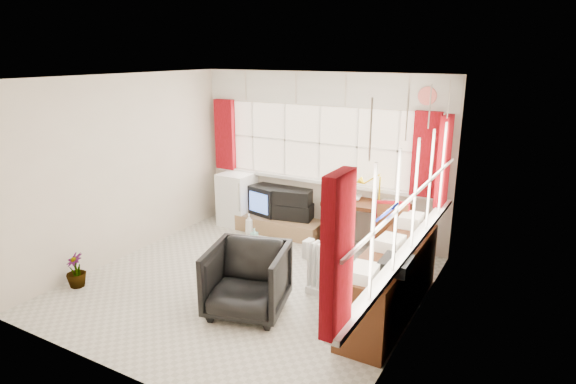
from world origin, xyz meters
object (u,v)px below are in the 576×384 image
task_chair (391,240)px  credenza (391,280)px  radiator (325,275)px  mini_fridge (237,199)px  desk (367,223)px  crt_tv (269,200)px  tv_bench (280,225)px  desk_lamp (380,183)px  office_chair (247,280)px

task_chair → credenza: 0.82m
radiator → mini_fridge: size_ratio=0.75×
desk → crt_tv: size_ratio=2.11×
task_chair → tv_bench: bearing=159.7°
radiator → credenza: credenza is taller
desk_lamp → task_chair: desk_lamp is taller
credenza → tv_bench: credenza is taller
desk_lamp → tv_bench: size_ratio=0.30×
desk_lamp → credenza: (0.71, -1.63, -0.61)m
mini_fridge → task_chair: bearing=-14.9°
radiator → tv_bench: bearing=134.5°
radiator → credenza: size_ratio=0.32×
credenza → office_chair: bearing=-151.3°
office_chair → tv_bench: office_chair is taller
desk → mini_fridge: (-2.24, -0.07, 0.04)m
credenza → mini_fridge: (-3.10, 1.53, 0.05)m
office_chair → tv_bench: bearing=96.3°
tv_bench → desk_lamp: bearing=3.9°
desk_lamp → credenza: bearing=-66.3°
radiator → credenza: (0.79, -0.00, 0.12)m
task_chair → crt_tv: bearing=159.5°
credenza → mini_fridge: size_ratio=2.30×
tv_bench → crt_tv: 0.46m
task_chair → office_chair: (-1.12, -1.52, -0.15)m
desk → task_chair: size_ratio=1.26×
desk → task_chair: (0.61, -0.83, 0.14)m
task_chair → credenza: (0.25, -0.77, -0.15)m
task_chair → crt_tv: task_chair is taller
radiator → mini_fridge: 2.78m
tv_bench → mini_fridge: (-0.82, 0.01, 0.31)m
credenza → crt_tv: 3.03m
office_chair → credenza: (1.37, 0.75, 0.00)m
radiator → tv_bench: radiator is taller
task_chair → crt_tv: size_ratio=1.67×
desk → office_chair: size_ratio=1.51×
task_chair → radiator: 0.97m
office_chair → desk_lamp: bearing=59.0°
tv_bench → radiator: bearing=-45.5°
task_chair → office_chair: bearing=-126.2°
desk → task_chair: 1.04m
crt_tv → mini_fridge: mini_fridge is taller
tv_bench → desk: bearing=3.2°
office_chair → tv_bench: (-0.91, 2.27, -0.26)m
radiator → tv_bench: size_ratio=0.46×
desk_lamp → tv_bench: 1.80m
desk_lamp → task_chair: 1.08m
radiator → crt_tv: bearing=137.2°
desk → desk_lamp: 0.63m
desk_lamp → crt_tv: (-1.83, 0.00, -0.52)m
desk_lamp → radiator: bearing=-92.6°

